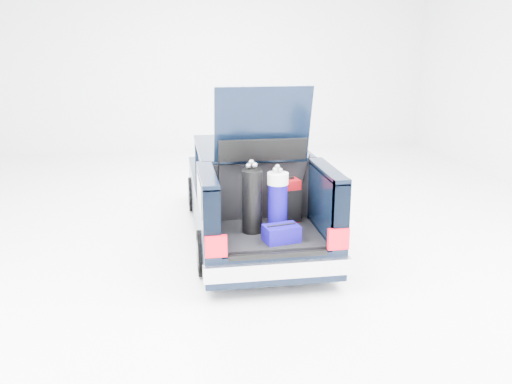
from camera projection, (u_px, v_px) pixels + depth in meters
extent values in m
plane|color=white|center=(251.00, 236.00, 8.65)|extent=(14.00, 14.00, 0.00)
cube|color=black|center=(245.00, 194.00, 9.13)|extent=(1.75, 3.00, 0.70)
cube|color=black|center=(234.00, 177.00, 10.64)|extent=(1.70, 0.30, 0.50)
cube|color=silver|center=(233.00, 179.00, 10.80)|extent=(1.72, 0.10, 0.22)
cube|color=black|center=(249.00, 165.00, 8.48)|extent=(1.55, 1.95, 0.54)
cube|color=black|center=(249.00, 147.00, 8.40)|extent=(1.62, 2.05, 0.06)
cube|color=black|center=(268.00, 251.00, 7.13)|extent=(1.75, 1.30, 0.40)
cube|color=black|center=(268.00, 234.00, 7.09)|extent=(1.32, 1.18, 0.05)
cube|color=black|center=(208.00, 209.00, 6.84)|extent=(0.20, 1.30, 0.85)
cube|color=black|center=(327.00, 203.00, 7.07)|extent=(0.20, 1.30, 0.85)
cube|color=black|center=(207.00, 175.00, 6.72)|extent=(0.20, 1.30, 0.06)
cube|color=black|center=(328.00, 170.00, 6.95)|extent=(0.20, 1.30, 0.06)
cube|color=black|center=(260.00, 193.00, 7.55)|extent=(1.36, 0.08, 0.84)
cube|color=silver|center=(278.00, 270.00, 6.48)|extent=(1.80, 0.12, 0.20)
cube|color=red|center=(216.00, 246.00, 6.29)|extent=(0.26, 0.07, 0.26)
cube|color=red|center=(338.00, 239.00, 6.52)|extent=(0.26, 0.07, 0.26)
cube|color=black|center=(278.00, 255.00, 6.46)|extent=(1.20, 0.06, 0.06)
cube|color=black|center=(263.00, 124.00, 7.11)|extent=(1.28, 0.33, 1.03)
cube|color=black|center=(262.00, 113.00, 7.11)|extent=(0.95, 0.17, 0.54)
cylinder|color=black|center=(194.00, 194.00, 9.81)|extent=(0.20, 0.62, 0.62)
cylinder|color=slate|center=(194.00, 194.00, 9.81)|extent=(0.23, 0.36, 0.36)
cylinder|color=black|center=(283.00, 190.00, 10.06)|extent=(0.20, 0.62, 0.62)
cylinder|color=slate|center=(283.00, 190.00, 10.06)|extent=(0.23, 0.36, 0.36)
cylinder|color=black|center=(205.00, 253.00, 7.16)|extent=(0.20, 0.62, 0.62)
cylinder|color=slate|center=(205.00, 253.00, 7.16)|extent=(0.23, 0.36, 0.36)
cylinder|color=black|center=(325.00, 246.00, 7.41)|extent=(0.20, 0.62, 0.62)
cylinder|color=slate|center=(325.00, 246.00, 7.41)|extent=(0.23, 0.36, 0.36)
cube|color=#6E0308|center=(285.00, 201.00, 7.42)|extent=(0.42, 0.31, 0.60)
cube|color=black|center=(285.00, 178.00, 7.33)|extent=(0.24, 0.10, 0.03)
cube|color=black|center=(286.00, 207.00, 7.33)|extent=(0.39, 0.09, 0.46)
cylinder|color=black|center=(252.00, 201.00, 6.96)|extent=(0.30, 0.36, 0.87)
cube|color=white|center=(251.00, 197.00, 7.06)|extent=(0.10, 0.03, 0.30)
sphere|color=#99999E|center=(249.00, 166.00, 6.84)|extent=(0.07, 0.07, 0.07)
sphere|color=#99999E|center=(255.00, 165.00, 6.80)|extent=(0.07, 0.07, 0.07)
cylinder|color=black|center=(277.00, 229.00, 7.06)|extent=(0.33, 0.33, 0.10)
cylinder|color=#0D0466|center=(278.00, 204.00, 6.97)|extent=(0.31, 0.31, 0.57)
cylinder|color=white|center=(278.00, 179.00, 6.88)|extent=(0.33, 0.33, 0.15)
sphere|color=#99999E|center=(280.00, 170.00, 6.87)|extent=(0.07, 0.07, 0.07)
sphere|color=#99999E|center=(277.00, 167.00, 6.87)|extent=(0.07, 0.07, 0.07)
cube|color=#0D0466|center=(281.00, 233.00, 6.75)|extent=(0.48, 0.36, 0.21)
cylinder|color=black|center=(282.00, 225.00, 6.72)|extent=(0.37, 0.10, 0.02)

